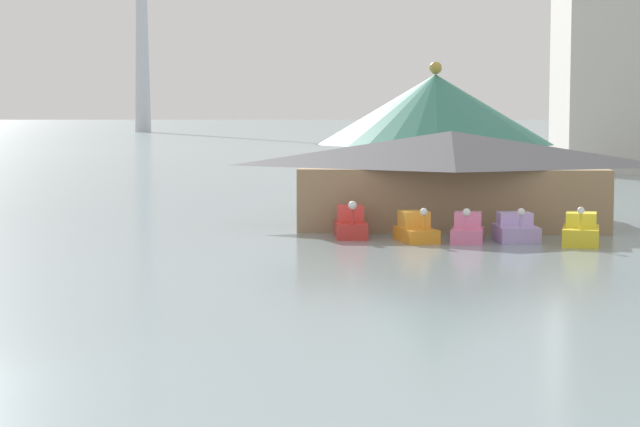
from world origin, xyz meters
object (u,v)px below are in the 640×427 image
Objects in this scene: pedal_boat_lavender at (516,229)px; boathouse at (451,176)px; pedal_boat_orange at (416,230)px; green_roof_pavilion at (435,133)px; pedal_boat_yellow at (581,232)px; pedal_boat_pink at (468,230)px; pedal_boat_red at (351,225)px.

boathouse is (-2.60, 6.12, 1.96)m from pedal_boat_lavender.
pedal_boat_orange is at bearing -88.36° from pedal_boat_lavender.
pedal_boat_orange is 14.87m from green_roof_pavilion.
pedal_boat_lavender is 6.93m from boathouse.
pedal_boat_lavender is 14.62m from green_roof_pavilion.
boathouse is 1.20× the size of green_roof_pavilion.
boathouse is 7.87m from green_roof_pavilion.
pedal_boat_yellow is at bearing 58.42° from pedal_boat_lavender.
pedal_boat_yellow is at bearing 66.75° from pedal_boat_orange.
pedal_boat_orange is at bearing -86.08° from pedal_boat_yellow.
pedal_boat_pink is 14.93m from green_roof_pavilion.
pedal_boat_yellow reaches higher than pedal_boat_orange.
green_roof_pavilion reaches higher than pedal_boat_lavender.
pedal_boat_red is 5.31m from pedal_boat_pink.
pedal_boat_red is 14.05m from green_roof_pavilion.
pedal_boat_red is at bearing -107.16° from green_roof_pavilion.
pedal_boat_pink is (2.23, -0.06, -0.00)m from pedal_boat_orange.
pedal_boat_pink is 0.84× the size of pedal_boat_lavender.
green_roof_pavilion reaches higher than pedal_boat_red.
green_roof_pavilion is (1.11, 14.31, 3.90)m from pedal_boat_orange.
boathouse is at bearing -163.21° from pedal_boat_lavender.
pedal_boat_red is 1.20× the size of pedal_boat_pink.
green_roof_pavilion is (-5.83, 14.96, 3.88)m from pedal_boat_yellow.
pedal_boat_red is 0.18× the size of boathouse.
boathouse is (-0.50, 6.77, 1.94)m from pedal_boat_pink.
green_roof_pavilion reaches higher than pedal_boat_yellow.
green_roof_pavilion reaches higher than boathouse.
green_roof_pavilion is at bearing -169.45° from pedal_boat_pink.
pedal_boat_lavender is at bearing 76.58° from pedal_boat_red.
pedal_boat_yellow is 9.22m from boathouse.
pedal_boat_orange reaches higher than pedal_boat_lavender.
pedal_boat_lavender is at bearing -76.79° from green_roof_pavilion.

